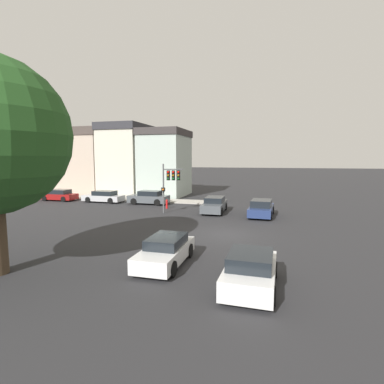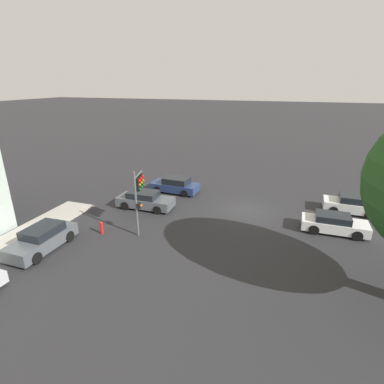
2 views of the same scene
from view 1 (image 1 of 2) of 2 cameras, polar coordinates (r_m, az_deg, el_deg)
ground_plane at (r=20.28m, az=6.48°, el=-8.04°), size 300.00×300.00×0.00m
sidewalk_strip at (r=49.38m, az=-32.47°, el=-0.40°), size 2.69×60.00×0.13m
rowhouse_backdrop at (r=44.69m, az=-16.43°, el=5.76°), size 7.68×24.52×9.78m
traffic_signal at (r=27.48m, az=-4.09°, el=2.53°), size 0.91×1.97×4.56m
crossing_car_0 at (r=26.92m, az=13.06°, el=-3.06°), size 4.57×2.21×1.47m
crossing_car_1 at (r=28.34m, az=4.30°, el=-2.45°), size 4.67×2.04×1.43m
crossing_car_2 at (r=12.27m, az=11.10°, el=-14.47°), size 4.11×2.07×1.45m
crossing_car_3 at (r=14.61m, az=-5.04°, el=-11.12°), size 4.35×1.86×1.33m
parked_car_0 at (r=33.56m, az=-8.21°, el=-1.07°), size 1.97×4.47×1.49m
parked_car_1 at (r=36.15m, az=-16.48°, el=-0.86°), size 2.03×4.79×1.33m
parked_car_2 at (r=39.49m, az=-23.99°, el=-0.56°), size 1.95×4.35×1.34m
parked_car_3 at (r=43.00m, az=-29.23°, el=-0.22°), size 1.88×4.13×1.43m
fire_hydrant at (r=30.43m, az=-4.83°, el=-2.23°), size 0.22×0.22×0.92m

